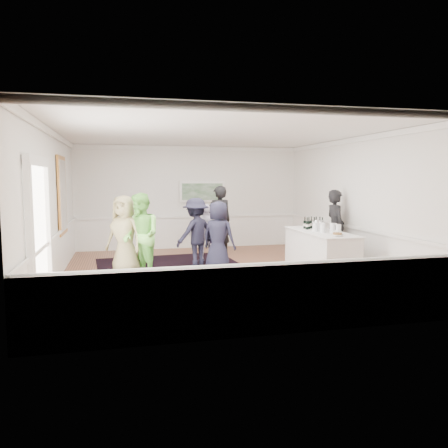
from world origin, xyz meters
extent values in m
plane|color=brown|center=(0.00, 0.00, 0.00)|extent=(8.00, 8.00, 0.00)
cube|color=white|center=(0.00, 0.00, 3.20)|extent=(7.00, 8.00, 0.02)
cube|color=white|center=(-3.50, 0.00, 1.60)|extent=(0.02, 8.00, 3.20)
cube|color=white|center=(3.50, 0.00, 1.60)|extent=(0.02, 8.00, 3.20)
cube|color=white|center=(0.00, 4.00, 1.60)|extent=(7.00, 0.02, 3.20)
cube|color=white|center=(0.00, -4.00, 1.60)|extent=(7.00, 0.02, 3.20)
cube|color=#CB873B|center=(-3.46, 1.30, 1.80)|extent=(0.04, 1.25, 1.85)
cube|color=white|center=(-3.43, 1.30, 1.80)|extent=(0.01, 1.05, 1.65)
cube|color=white|center=(-3.43, -2.72, 1.20)|extent=(0.10, 0.14, 2.40)
cube|color=white|center=(-3.43, -1.08, 1.20)|extent=(0.10, 0.14, 2.40)
cube|color=white|center=(-3.43, -1.90, 2.48)|extent=(0.10, 1.78, 0.16)
cube|color=white|center=(-3.46, -1.90, 1.20)|extent=(0.02, 1.50, 2.40)
cube|color=white|center=(0.40, 3.95, 1.78)|extent=(1.44, 0.05, 0.66)
cube|color=#215A26|center=(0.40, 3.92, 1.78)|extent=(1.30, 0.01, 0.52)
cube|color=black|center=(-0.88, 0.39, 0.01)|extent=(3.88, 4.88, 0.02)
cube|color=white|center=(2.43, -0.31, 0.48)|extent=(0.85, 2.33, 0.95)
cube|color=white|center=(2.43, -0.31, 0.96)|extent=(0.91, 2.39, 0.02)
imported|color=black|center=(3.20, 0.46, 0.96)|extent=(0.48, 0.71, 1.91)
imported|color=tan|center=(-2.05, 0.35, 0.91)|extent=(1.06, 1.00, 1.82)
imported|color=#79D756|center=(-1.69, 0.06, 0.94)|extent=(1.03, 1.13, 1.89)
imported|color=white|center=(0.04, 1.40, 0.77)|extent=(0.95, 0.52, 1.54)
imported|color=black|center=(-0.32, 0.96, 0.86)|extent=(1.28, 1.11, 1.72)
imported|color=black|center=(0.61, 2.47, 1.00)|extent=(0.78, 0.57, 1.99)
imported|color=black|center=(0.11, 0.32, 0.83)|extent=(0.97, 0.93, 1.67)
cylinder|color=#79BE44|center=(2.36, -0.54, 1.09)|extent=(0.12, 0.12, 0.24)
cylinder|color=#CD3C5C|center=(2.55, -0.65, 1.09)|extent=(0.12, 0.12, 0.24)
cylinder|color=#80C245|center=(2.26, -0.34, 1.09)|extent=(0.12, 0.12, 0.24)
cylinder|color=silver|center=(2.55, -0.91, 1.09)|extent=(0.12, 0.12, 0.24)
cylinder|color=gold|center=(2.41, -0.40, 1.09)|extent=(0.12, 0.12, 0.24)
cylinder|color=silver|center=(2.44, -0.15, 1.08)|extent=(0.26, 0.26, 0.25)
imported|color=white|center=(2.37, -1.22, 1.00)|extent=(0.24, 0.24, 0.06)
cylinder|color=olive|center=(2.37, -1.22, 1.02)|extent=(0.19, 0.19, 0.04)
camera|label=1|loc=(-2.10, -9.63, 2.20)|focal=35.00mm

